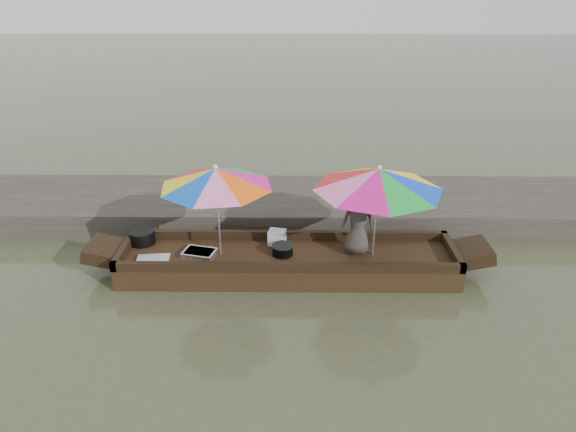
{
  "coord_description": "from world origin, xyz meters",
  "views": [
    {
      "loc": [
        0.08,
        -7.4,
        4.5
      ],
      "look_at": [
        0.0,
        0.1,
        1.0
      ],
      "focal_mm": 32.0,
      "sensor_mm": 36.0,
      "label": 1
    }
  ],
  "objects_px": {
    "cooking_pot": "(142,237)",
    "umbrella_stern": "(376,212)",
    "charcoal_grill": "(283,250)",
    "vendor": "(358,222)",
    "supply_bag": "(277,237)",
    "tray_crayfish": "(199,253)",
    "umbrella_bow": "(218,211)",
    "tray_scallop": "(153,261)",
    "boat_hull": "(288,263)"
  },
  "relations": [
    {
      "from": "cooking_pot",
      "to": "supply_bag",
      "type": "bearing_deg",
      "value": -0.68
    },
    {
      "from": "charcoal_grill",
      "to": "vendor",
      "type": "distance_m",
      "value": 1.31
    },
    {
      "from": "tray_scallop",
      "to": "cooking_pot",
      "type": "bearing_deg",
      "value": 117.31
    },
    {
      "from": "cooking_pot",
      "to": "boat_hull",
      "type": "bearing_deg",
      "value": -8.56
    },
    {
      "from": "charcoal_grill",
      "to": "supply_bag",
      "type": "bearing_deg",
      "value": 105.89
    },
    {
      "from": "supply_bag",
      "to": "boat_hull",
      "type": "bearing_deg",
      "value": -61.58
    },
    {
      "from": "charcoal_grill",
      "to": "vendor",
      "type": "height_order",
      "value": "vendor"
    },
    {
      "from": "boat_hull",
      "to": "cooking_pot",
      "type": "relative_size",
      "value": 12.68
    },
    {
      "from": "boat_hull",
      "to": "vendor",
      "type": "relative_size",
      "value": 4.89
    },
    {
      "from": "cooking_pot",
      "to": "vendor",
      "type": "bearing_deg",
      "value": -4.6
    },
    {
      "from": "tray_scallop",
      "to": "umbrella_stern",
      "type": "bearing_deg",
      "value": 4.64
    },
    {
      "from": "boat_hull",
      "to": "tray_scallop",
      "type": "relative_size",
      "value": 10.62
    },
    {
      "from": "tray_crayfish",
      "to": "boat_hull",
      "type": "bearing_deg",
      "value": 2.65
    },
    {
      "from": "vendor",
      "to": "umbrella_bow",
      "type": "height_order",
      "value": "umbrella_bow"
    },
    {
      "from": "tray_crayfish",
      "to": "umbrella_bow",
      "type": "height_order",
      "value": "umbrella_bow"
    },
    {
      "from": "tray_scallop",
      "to": "charcoal_grill",
      "type": "distance_m",
      "value": 2.09
    },
    {
      "from": "tray_scallop",
      "to": "vendor",
      "type": "height_order",
      "value": "vendor"
    },
    {
      "from": "boat_hull",
      "to": "umbrella_bow",
      "type": "bearing_deg",
      "value": 180.0
    },
    {
      "from": "tray_crayfish",
      "to": "supply_bag",
      "type": "relative_size",
      "value": 1.85
    },
    {
      "from": "tray_crayfish",
      "to": "charcoal_grill",
      "type": "relative_size",
      "value": 1.54
    },
    {
      "from": "boat_hull",
      "to": "umbrella_stern",
      "type": "distance_m",
      "value": 1.69
    },
    {
      "from": "vendor",
      "to": "tray_scallop",
      "type": "bearing_deg",
      "value": 0.07
    },
    {
      "from": "umbrella_stern",
      "to": "tray_scallop",
      "type": "bearing_deg",
      "value": -175.36
    },
    {
      "from": "cooking_pot",
      "to": "umbrella_stern",
      "type": "xyz_separation_m",
      "value": [
        3.89,
        -0.38,
        0.66
      ]
    },
    {
      "from": "tray_crayfish",
      "to": "vendor",
      "type": "bearing_deg",
      "value": 3.36
    },
    {
      "from": "tray_crayfish",
      "to": "umbrella_bow",
      "type": "relative_size",
      "value": 0.29
    },
    {
      "from": "tray_crayfish",
      "to": "charcoal_grill",
      "type": "bearing_deg",
      "value": 2.36
    },
    {
      "from": "tray_scallop",
      "to": "umbrella_stern",
      "type": "height_order",
      "value": "umbrella_stern"
    },
    {
      "from": "cooking_pot",
      "to": "vendor",
      "type": "height_order",
      "value": "vendor"
    },
    {
      "from": "tray_crayfish",
      "to": "umbrella_stern",
      "type": "relative_size",
      "value": 0.25
    },
    {
      "from": "tray_crayfish",
      "to": "supply_bag",
      "type": "height_order",
      "value": "supply_bag"
    },
    {
      "from": "vendor",
      "to": "tray_crayfish",
      "type": "bearing_deg",
      "value": -3.03
    },
    {
      "from": "supply_bag",
      "to": "vendor",
      "type": "bearing_deg",
      "value": -11.33
    },
    {
      "from": "vendor",
      "to": "umbrella_stern",
      "type": "height_order",
      "value": "umbrella_stern"
    },
    {
      "from": "supply_bag",
      "to": "vendor",
      "type": "relative_size",
      "value": 0.25
    },
    {
      "from": "umbrella_bow",
      "to": "charcoal_grill",
      "type": "bearing_deg",
      "value": -0.6
    },
    {
      "from": "boat_hull",
      "to": "tray_scallop",
      "type": "height_order",
      "value": "tray_scallop"
    },
    {
      "from": "umbrella_bow",
      "to": "supply_bag",
      "type": "bearing_deg",
      "value": 20.75
    },
    {
      "from": "boat_hull",
      "to": "tray_crayfish",
      "type": "height_order",
      "value": "tray_crayfish"
    },
    {
      "from": "vendor",
      "to": "charcoal_grill",
      "type": "bearing_deg",
      "value": -1.92
    },
    {
      "from": "tray_crayfish",
      "to": "vendor",
      "type": "height_order",
      "value": "vendor"
    },
    {
      "from": "boat_hull",
      "to": "tray_crayfish",
      "type": "xyz_separation_m",
      "value": [
        -1.45,
        -0.07,
        0.22
      ]
    },
    {
      "from": "cooking_pot",
      "to": "supply_bag",
      "type": "xyz_separation_m",
      "value": [
        2.31,
        -0.03,
        0.02
      ]
    },
    {
      "from": "tray_crayfish",
      "to": "charcoal_grill",
      "type": "xyz_separation_m",
      "value": [
        1.36,
        0.06,
        0.03
      ]
    },
    {
      "from": "umbrella_stern",
      "to": "supply_bag",
      "type": "bearing_deg",
      "value": 167.58
    },
    {
      "from": "charcoal_grill",
      "to": "umbrella_stern",
      "type": "bearing_deg",
      "value": 0.42
    },
    {
      "from": "umbrella_bow",
      "to": "vendor",
      "type": "bearing_deg",
      "value": 2.16
    },
    {
      "from": "umbrella_stern",
      "to": "boat_hull",
      "type": "bearing_deg",
      "value": 180.0
    },
    {
      "from": "boat_hull",
      "to": "supply_bag",
      "type": "relative_size",
      "value": 19.64
    },
    {
      "from": "tray_crayfish",
      "to": "umbrella_bow",
      "type": "bearing_deg",
      "value": 11.14
    }
  ]
}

